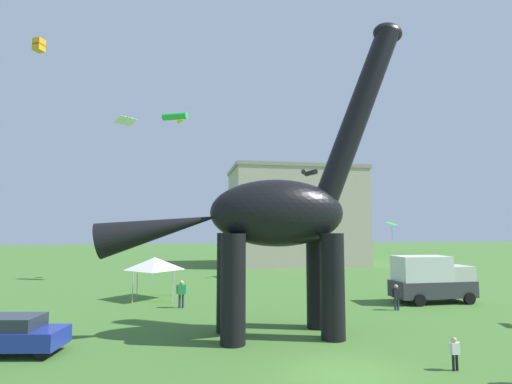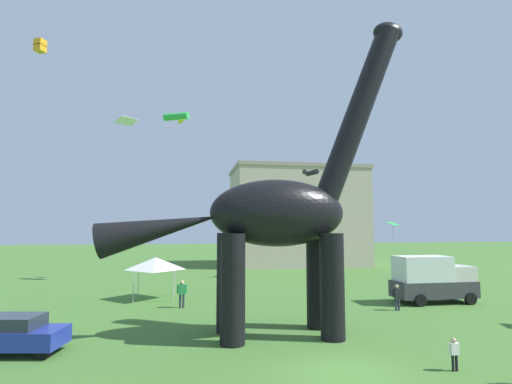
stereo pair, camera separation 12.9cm
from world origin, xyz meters
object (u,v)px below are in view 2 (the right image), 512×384
Objects in this scene: dinosaur_sculpture at (276,213)px; parked_box_truck at (432,279)px; person_watching_child at (454,351)px; person_vendor_side at (182,291)px; kite_near_high at (393,224)px; parked_sedan_left at (11,334)px; festival_canopy_tent at (156,264)px; kite_high_left at (310,173)px; person_photographer at (397,295)px; kite_apex at (126,121)px; kite_far_left at (40,46)px; kite_mid_center at (177,117)px.

parked_box_truck is at bearing 12.43° from dinosaur_sculpture.
person_watching_child is 0.67× the size of person_vendor_side.
dinosaur_sculpture is 12.70m from kite_near_high.
person_watching_child is at bearing -6.13° from parked_sedan_left.
kite_near_high is (16.86, -3.67, 2.89)m from festival_canopy_tent.
kite_high_left is at bearing 53.45° from dinosaur_sculpture.
person_photographer is at bearing -23.66° from festival_canopy_tent.
person_photographer is at bearing -13.92° from person_vendor_side.
kite_apex reaches higher than parked_sedan_left.
dinosaur_sculpture is at bearing -59.26° from person_vendor_side.
festival_canopy_tent is at bearing -148.42° from kite_high_left.
kite_high_left reaches higher than person_vendor_side.
parked_sedan_left reaches higher than person_watching_child.
dinosaur_sculpture reaches higher than person_watching_child.
kite_far_left reaches higher than person_watching_child.
person_photographer is 26.52m from kite_mid_center.
person_photographer reaches higher than person_watching_child.
kite_near_high is (21.65, 8.28, 4.63)m from parked_sedan_left.
festival_canopy_tent is at bearing 78.09° from parked_sedan_left.
person_photographer is 5.63m from kite_near_high.
kite_apex is (-4.24, 2.97, 11.89)m from person_vendor_side.
kite_far_left is 27.97m from kite_near_high.
kite_near_high is (14.88, -0.09, 4.38)m from person_vendor_side.
festival_canopy_tent reaches higher than person_vendor_side.
kite_mid_center is 1.56× the size of kite_apex.
kite_near_high is (5.01, 13.07, 4.73)m from person_watching_child.
dinosaur_sculpture reaches higher than kite_high_left.
parked_box_truck is 4.46× the size of kite_near_high.
kite_high_left is at bearing 155.81° from person_watching_child.
kite_apex is at bearing -165.07° from festival_canopy_tent.
parked_sedan_left is 10.76m from person_vendor_side.
kite_mid_center reaches higher than person_photographer.
kite_apex is at bearing 87.39° from parked_sedan_left.
parked_sedan_left is at bearing -72.63° from kite_far_left.
person_vendor_side reaches higher than person_photographer.
kite_mid_center reaches higher than festival_canopy_tent.
person_photographer is at bearing -19.16° from kite_apex.
kite_apex is (-2.26, -0.60, 10.40)m from festival_canopy_tent.
kite_high_left reaches higher than person_photographer.
kite_apex reaches higher than person_vendor_side.
festival_canopy_tent is 2.51× the size of kite_near_high.
parked_sedan_left is (-11.36, -0.85, -5.07)m from dinosaur_sculpture.
kite_far_left reaches higher than kite_apex.
festival_canopy_tent is at bearing 118.28° from person_vendor_side.
kite_far_left is 14.39m from kite_mid_center.
person_photographer is (20.10, 5.23, 0.16)m from parked_sedan_left.
kite_high_left is (2.96, 25.85, 10.21)m from person_watching_child.
person_watching_child is 27.95m from kite_high_left.
kite_mid_center is (-14.22, 16.31, 15.33)m from person_photographer.
kite_near_high is at bearing 104.65° from person_photographer.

